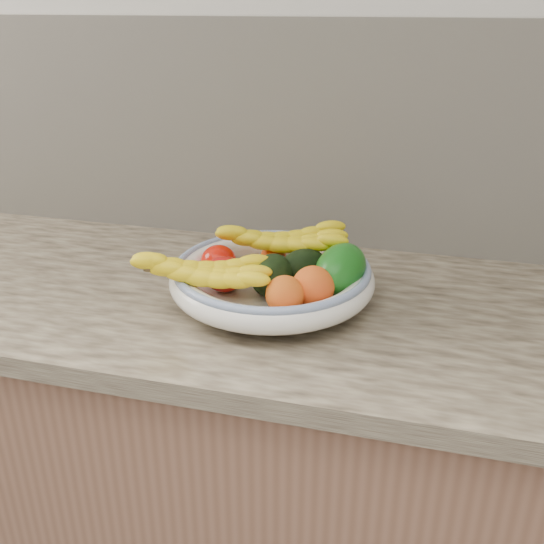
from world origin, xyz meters
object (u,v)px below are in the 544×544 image
(green_mango, at_px, (340,270))
(banana_bunch_front, at_px, (202,276))
(fruit_bowl, at_px, (272,277))
(banana_bunch_back, at_px, (281,244))

(green_mango, bearing_deg, banana_bunch_front, -143.92)
(fruit_bowl, bearing_deg, green_mango, 3.71)
(banana_bunch_back, relative_size, banana_bunch_front, 1.04)
(fruit_bowl, height_order, green_mango, green_mango)
(banana_bunch_back, distance_m, banana_bunch_front, 0.20)
(banana_bunch_back, bearing_deg, green_mango, -39.89)
(fruit_bowl, xyz_separation_m, green_mango, (0.13, 0.01, 0.03))
(green_mango, bearing_deg, banana_bunch_back, 164.92)
(green_mango, xyz_separation_m, banana_bunch_front, (-0.23, -0.10, 0.01))
(banana_bunch_front, bearing_deg, fruit_bowl, 27.72)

